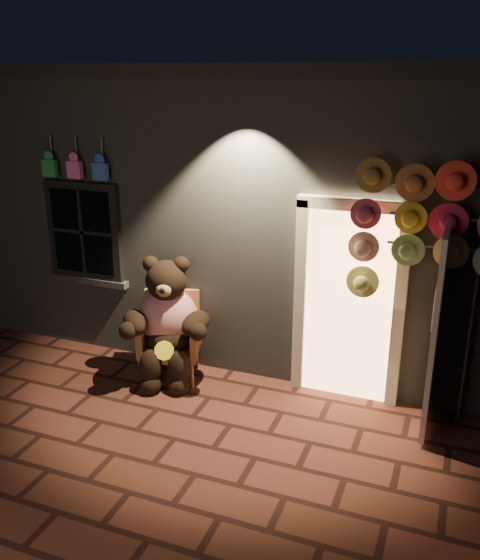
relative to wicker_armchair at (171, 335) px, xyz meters
The scene contains 5 objects.
ground 1.45m from the wicker_armchair, 62.06° to the right, with size 60.00×60.00×0.00m, color #562920.
shop_building 3.12m from the wicker_armchair, 77.07° to the left, with size 7.30×5.95×3.51m.
wicker_armchair is the anchor object (origin of this frame).
teddy_bear 0.25m from the wicker_armchair, 78.02° to the right, with size 1.03×0.96×1.49m.
hat_rack 3.09m from the wicker_armchair, ahead, with size 1.51×0.22×2.58m.
Camera 1 is at (2.37, -4.35, 3.37)m, focal length 38.00 mm.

